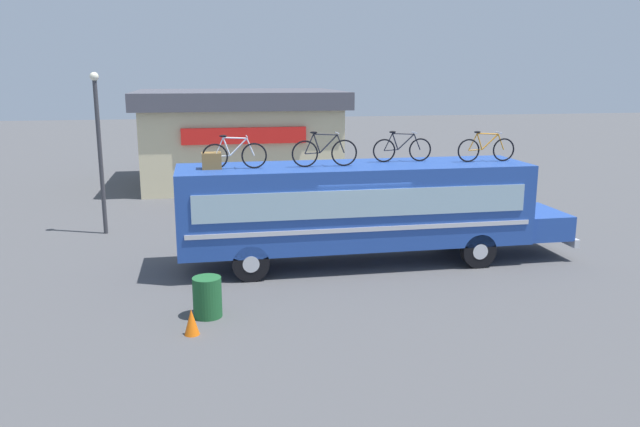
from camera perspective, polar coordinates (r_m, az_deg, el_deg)
name	(u,v)px	position (r m, az deg, el deg)	size (l,w,h in m)	color
ground_plane	(354,263)	(18.13, 3.07, -4.48)	(120.00, 120.00, 0.00)	#4C4C4F
bus	(362,206)	(17.76, 3.84, 0.70)	(11.24, 2.40, 2.84)	#23479E
luggage_bag_1	(212,161)	(16.95, -9.76, 4.72)	(0.51, 0.46, 0.43)	olive
rooftop_bicycle_1	(234,155)	(16.80, -7.73, 5.28)	(1.70, 0.44, 0.90)	black
rooftop_bicycle_2	(324,152)	(17.07, 0.41, 5.58)	(1.80, 0.44, 0.96)	black
rooftop_bicycle_3	(402,149)	(18.17, 7.42, 5.81)	(1.73, 0.44, 0.88)	black
rooftop_bicycle_4	(486,149)	(18.65, 14.76, 5.67)	(1.73, 0.44, 0.88)	black
roadside_building	(239,136)	(31.35, -7.31, 6.96)	(9.65, 7.92, 4.48)	beige
trash_bin	(207,297)	(14.34, -10.14, -7.44)	(0.64, 0.64, 0.91)	#1E592D
traffic_cone	(192,322)	(13.52, -11.52, -9.57)	(0.32, 0.32, 0.56)	orange
street_lamp	(99,144)	(22.07, -19.30, 5.98)	(0.28, 0.28, 5.34)	#38383D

